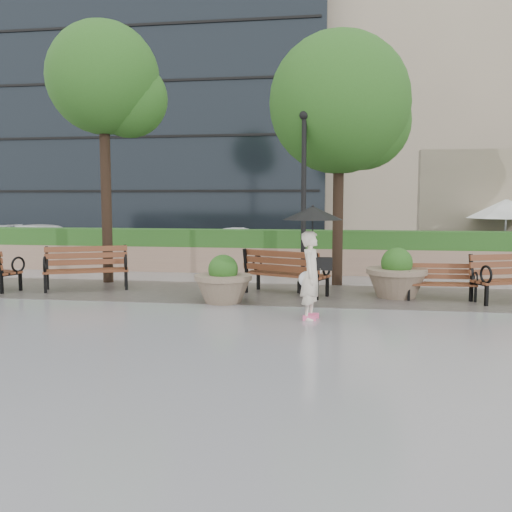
# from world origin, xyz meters

# --- Properties ---
(ground) EXTENTS (100.00, 100.00, 0.00)m
(ground) POSITION_xyz_m (0.00, 0.00, 0.00)
(ground) COLOR gray
(ground) RESTS_ON ground
(cobble_strip) EXTENTS (28.00, 3.20, 0.01)m
(cobble_strip) POSITION_xyz_m (0.00, 3.00, 0.01)
(cobble_strip) COLOR #383330
(cobble_strip) RESTS_ON ground
(hedge_wall) EXTENTS (24.00, 0.80, 1.35)m
(hedge_wall) POSITION_xyz_m (0.00, 7.00, 0.66)
(hedge_wall) COLOR #997A63
(hedge_wall) RESTS_ON ground
(asphalt_street) EXTENTS (40.00, 7.00, 0.00)m
(asphalt_street) POSITION_xyz_m (0.00, 11.00, 0.00)
(asphalt_street) COLOR black
(asphalt_street) RESTS_ON ground
(bldg_glass) EXTENTS (20.00, 10.00, 25.00)m
(bldg_glass) POSITION_xyz_m (-9.00, 22.00, 12.50)
(bldg_glass) COLOR black
(bldg_glass) RESTS_ON ground
(bldg_stone) EXTENTS (18.00, 10.00, 20.00)m
(bldg_stone) POSITION_xyz_m (10.00, 23.00, 10.00)
(bldg_stone) COLOR tan
(bldg_stone) RESTS_ON ground
(bench_1) EXTENTS (2.19, 1.57, 1.10)m
(bench_1) POSITION_xyz_m (-4.53, 2.88, 0.33)
(bench_1) COLOR brown
(bench_1) RESTS_ON ground
(bench_2) EXTENTS (2.17, 1.54, 1.09)m
(bench_2) POSITION_xyz_m (0.56, 2.92, 0.32)
(bench_2) COLOR brown
(bench_2) RESTS_ON ground
(bench_3) EXTENTS (1.57, 0.67, 0.83)m
(bench_3) POSITION_xyz_m (4.14, 2.76, 0.25)
(bench_3) COLOR brown
(bench_3) RESTS_ON ground
(planter_left) EXTENTS (1.29, 1.29, 1.08)m
(planter_left) POSITION_xyz_m (-0.72, 1.69, 0.42)
(planter_left) COLOR #7F6B56
(planter_left) RESTS_ON ground
(planter_right) EXTENTS (1.42, 1.42, 1.19)m
(planter_right) POSITION_xyz_m (3.18, 2.96, 0.46)
(planter_right) COLOR #7F6B56
(planter_right) RESTS_ON ground
(lamppost) EXTENTS (0.28, 0.28, 4.43)m
(lamppost) POSITION_xyz_m (0.96, 3.22, 1.97)
(lamppost) COLOR black
(lamppost) RESTS_ON ground
(tree_0) EXTENTS (3.16, 3.01, 7.07)m
(tree_0) POSITION_xyz_m (-4.39, 4.31, 5.40)
(tree_0) COLOR black
(tree_0) RESTS_ON ground
(tree_1) EXTENTS (3.75, 3.71, 6.68)m
(tree_1) POSITION_xyz_m (1.92, 4.81, 4.70)
(tree_1) COLOR black
(tree_1) RESTS_ON ground
(patio_umb_white) EXTENTS (2.50, 2.50, 2.30)m
(patio_umb_white) POSITION_xyz_m (7.09, 8.70, 1.99)
(patio_umb_white) COLOR black
(patio_umb_white) RESTS_ON ground
(car_left) EXTENTS (4.90, 2.88, 1.33)m
(car_left) POSITION_xyz_m (-9.26, 9.54, 0.67)
(car_left) COLOR white
(car_left) RESTS_ON ground
(car_right) EXTENTS (3.76, 1.46, 1.22)m
(car_right) POSITION_xyz_m (-1.82, 10.21, 0.61)
(car_right) COLOR white
(car_right) RESTS_ON ground
(pedestrian) EXTENTS (1.19, 1.19, 2.18)m
(pedestrian) POSITION_xyz_m (1.34, 0.26, 1.33)
(pedestrian) COLOR #F1E3CA
(pedestrian) RESTS_ON ground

